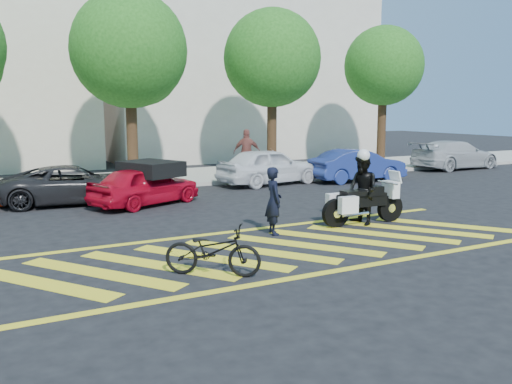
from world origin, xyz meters
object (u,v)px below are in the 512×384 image
parked_mid_left (74,185)px  parked_far_right (455,155)px  red_convertible (145,185)px  officer_bike (274,201)px  police_motorcycle (363,202)px  parked_right (358,165)px  officer_moto (362,190)px  bicycle (213,251)px  parked_mid_right (269,166)px

parked_mid_left → parked_far_right: (18.33, 1.40, 0.10)m
parked_mid_left → parked_far_right: 18.38m
red_convertible → parked_far_right: size_ratio=0.75×
officer_bike → police_motorcycle: bearing=-80.9°
parked_right → officer_moto: bearing=145.8°
officer_moto → parked_far_right: (12.29, 8.10, -0.20)m
police_motorcycle → parked_mid_left: 9.02m
bicycle → parked_mid_left: parked_mid_left is taller
parked_mid_right → police_motorcycle: bearing=161.4°
red_convertible → parked_mid_left: 2.31m
parked_mid_left → officer_bike: bearing=-145.0°
parked_mid_right → officer_bike: bearing=144.0°
police_motorcycle → officer_bike: bearing=179.7°
parked_mid_left → parked_right: parked_right is taller
police_motorcycle → parked_mid_right: parked_mid_right is taller
officer_bike → bicycle: bearing=143.7°
police_motorcycle → red_convertible: (-4.16, 5.36, 0.03)m
bicycle → officer_moto: officer_moto is taller
red_convertible → parked_right: (9.30, 1.33, 0.04)m
police_motorcycle → parked_far_right: (12.28, 8.09, 0.12)m
officer_bike → parked_mid_right: 8.51m
officer_moto → parked_right: officer_moto is taller
officer_moto → parked_far_right: size_ratio=0.37×
parked_far_right → red_convertible: bearing=97.1°
officer_moto → red_convertible: (-4.14, 5.36, -0.28)m
officer_moto → parked_mid_right: (1.49, 7.60, -0.18)m
parked_far_right → bicycle: bearing=118.2°
bicycle → parked_mid_right: size_ratio=0.42×
officer_moto → parked_far_right: 14.72m
bicycle → parked_mid_right: 11.82m
bicycle → parked_far_right: 20.23m
red_convertible → parked_far_right: 16.66m
parked_right → parked_far_right: 7.27m
officer_bike → parked_far_right: 16.86m
parked_mid_right → parked_right: bearing=-111.5°
bicycle → parked_mid_left: bearing=43.0°
parked_far_right → police_motorcycle: bearing=121.1°
police_motorcycle → parked_right: 8.44m
officer_moto → parked_mid_right: 7.75m
officer_moto → parked_mid_left: size_ratio=0.41×
officer_bike → officer_moto: 2.57m
police_motorcycle → parked_mid_left: size_ratio=0.56×
officer_bike → parked_far_right: bearing=-50.0°
bicycle → officer_moto: bearing=-29.8°
parked_mid_left → parked_far_right: parked_far_right is taller
officer_moto → parked_far_right: officer_moto is taller
parked_mid_right → officer_moto: bearing=161.3°
police_motorcycle → parked_far_right: bearing=35.8°
officer_bike → police_motorcycle: (2.58, -0.12, -0.22)m
parked_right → police_motorcycle: bearing=145.9°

